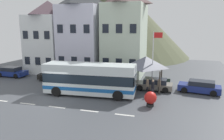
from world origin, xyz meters
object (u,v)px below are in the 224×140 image
(harbour_buoy, at_px, (150,98))
(townhouse_00, at_px, (50,37))
(flagpole, at_px, (154,57))
(parked_car_03, at_px, (200,87))
(transit_bus, at_px, (90,79))
(bus_shelter, at_px, (146,62))
(parked_car_01, at_px, (154,84))
(townhouse_01, at_px, (81,34))
(public_bench, at_px, (162,82))
(townhouse_02, at_px, (125,33))
(parked_car_02, at_px, (12,72))
(parked_car_00, at_px, (55,75))
(pedestrian_01, at_px, (159,85))
(pedestrian_03, at_px, (153,86))
(pedestrian_00, at_px, (130,84))
(hilltop_castle, at_px, (114,16))
(pedestrian_02, at_px, (147,86))

(harbour_buoy, bearing_deg, townhouse_00, 145.94)
(flagpole, bearing_deg, parked_car_03, 8.40)
(transit_bus, distance_m, harbour_buoy, 6.52)
(bus_shelter, bearing_deg, parked_car_01, -10.98)
(bus_shelter, bearing_deg, townhouse_01, 152.58)
(public_bench, bearing_deg, townhouse_02, 141.69)
(parked_car_01, xyz_separation_m, parked_car_02, (-19.59, 1.04, 0.03))
(parked_car_00, height_order, parked_car_02, parked_car_00)
(flagpole, bearing_deg, parked_car_00, 174.36)
(pedestrian_01, bearing_deg, transit_bus, -161.25)
(transit_bus, height_order, flagpole, flagpole)
(townhouse_00, relative_size, parked_car_00, 2.39)
(townhouse_02, bearing_deg, pedestrian_03, -60.56)
(pedestrian_00, distance_m, pedestrian_01, 2.99)
(hilltop_castle, relative_size, harbour_buoy, 25.63)
(parked_car_00, xyz_separation_m, public_bench, (13.51, 1.11, -0.21))
(public_bench, bearing_deg, pedestrian_02, -112.67)
(townhouse_01, height_order, parked_car_01, townhouse_01)
(bus_shelter, bearing_deg, public_bench, 43.50)
(bus_shelter, relative_size, pedestrian_01, 2.30)
(hilltop_castle, height_order, transit_bus, hilltop_castle)
(pedestrian_01, bearing_deg, public_bench, 86.67)
(hilltop_castle, xyz_separation_m, public_bench, (12.71, -24.65, -8.74))
(parked_car_02, distance_m, parked_car_03, 24.32)
(townhouse_00, distance_m, parked_car_02, 7.53)
(hilltop_castle, relative_size, pedestrian_03, 20.48)
(transit_bus, distance_m, bus_shelter, 6.51)
(townhouse_02, relative_size, parked_car_00, 2.66)
(townhouse_02, distance_m, public_bench, 8.89)
(townhouse_00, relative_size, transit_bus, 1.13)
(public_bench, bearing_deg, townhouse_00, 166.24)
(townhouse_02, distance_m, pedestrian_00, 9.57)
(pedestrian_00, height_order, flagpole, flagpole)
(parked_car_01, height_order, pedestrian_00, pedestrian_00)
(parked_car_00, height_order, pedestrian_01, pedestrian_01)
(pedestrian_01, xyz_separation_m, pedestrian_03, (-0.56, -0.91, 0.06))
(bus_shelter, height_order, harbour_buoy, bus_shelter)
(public_bench, distance_m, flagpole, 4.10)
(townhouse_00, relative_size, parked_car_01, 2.58)
(bus_shelter, distance_m, pedestrian_01, 3.01)
(townhouse_00, xyz_separation_m, townhouse_01, (5.67, -0.81, 0.53))
(hilltop_castle, distance_m, pedestrian_03, 32.21)
(pedestrian_00, relative_size, pedestrian_02, 0.98)
(harbour_buoy, bearing_deg, parked_car_00, 155.20)
(transit_bus, distance_m, pedestrian_03, 6.35)
(townhouse_02, distance_m, parked_car_03, 12.35)
(bus_shelter, bearing_deg, pedestrian_00, -128.70)
(transit_bus, xyz_separation_m, flagpole, (5.99, 3.12, 2.10))
(bus_shelter, bearing_deg, parked_car_03, 0.59)
(pedestrian_00, relative_size, harbour_buoy, 1.10)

